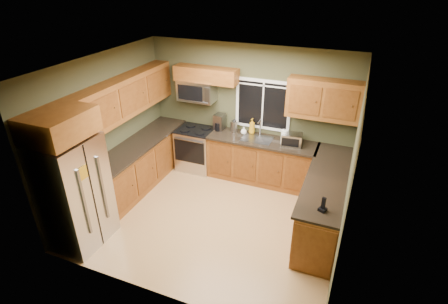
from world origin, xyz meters
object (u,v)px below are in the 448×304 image
Objects in this scene: microwave at (197,91)px; cordless_phone at (323,207)px; toaster_oven at (292,139)px; paper_towel_roll at (284,137)px; range at (196,149)px; kettle at (234,126)px; coffee_maker at (219,122)px; soap_bottle_a at (252,126)px; soap_bottle_c at (244,131)px; refrigerator at (75,193)px.

cordless_phone is at bearing -34.81° from microwave.
paper_towel_roll reaches higher than toaster_oven.
microwave is at bearing 175.60° from paper_towel_roll.
range is 1.02m from kettle.
coffee_maker reaches higher than range.
kettle is 0.37m from soap_bottle_a.
coffee_maker is 1.48× the size of cordless_phone.
soap_bottle_c is at bearing 132.91° from cordless_phone.
coffee_maker is at bearing 175.54° from soap_bottle_c.
soap_bottle_a is (-0.72, 0.24, 0.01)m from paper_towel_roll.
kettle reaches higher than cordless_phone.
coffee_maker reaches higher than paper_towel_roll.
soap_bottle_a is at bearing 161.55° from paper_towel_roll.
soap_bottle_c is (-1.01, 0.13, -0.04)m from toaster_oven.
refrigerator is 5.70× the size of paper_towel_roll.
coffee_maker is 1.04× the size of paper_towel_roll.
paper_towel_roll is at bearing -18.45° from soap_bottle_a.
range is at bearing 76.03° from refrigerator.
toaster_oven is 1.57m from coffee_maker.
refrigerator is 8.15× the size of cordless_phone.
toaster_oven is 2.61× the size of soap_bottle_c.
paper_towel_roll is at bearing -9.91° from kettle.
kettle is at bearing 171.52° from toaster_oven.
microwave is at bearing 76.66° from refrigerator.
cordless_phone is (1.85, -1.99, -0.01)m from soap_bottle_c.
range is 2.97× the size of soap_bottle_a.
soap_bottle_c reaches higher than range.
paper_towel_roll is 0.76m from soap_bottle_a.
range is 1.27m from microwave.
soap_bottle_c is at bearing 171.33° from paper_towel_roll.
refrigerator is 3.10m from microwave.
soap_bottle_a reaches higher than range.
kettle is at bearing 2.82° from coffee_maker.
paper_towel_roll reaches higher than soap_bottle_c.
toaster_oven is 1.44× the size of kettle.
microwave is at bearing 179.19° from soap_bottle_c.
refrigerator is 3.78m from paper_towel_roll.
microwave is 1.33m from soap_bottle_a.
refrigerator is at bearing -133.03° from paper_towel_roll.
microwave reaches higher than soap_bottle_a.
soap_bottle_a reaches higher than toaster_oven.
soap_bottle_a is 0.19m from soap_bottle_c.
soap_bottle_a is (1.17, 0.23, 0.63)m from range.
kettle is 0.88× the size of paper_towel_roll.
paper_towel_roll is (2.58, 2.76, 0.18)m from refrigerator.
toaster_oven is at bearing -0.11° from range.
microwave is 0.80m from coffee_maker.
microwave is (0.69, 2.91, 0.83)m from refrigerator.
coffee_maker is (0.48, 0.16, 0.62)m from range.
soap_bottle_a is at bearing 129.19° from cordless_phone.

